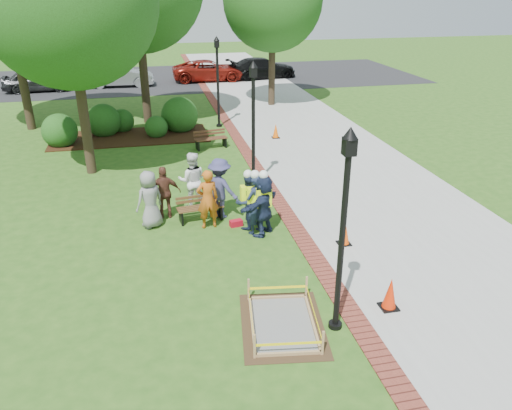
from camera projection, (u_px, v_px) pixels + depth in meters
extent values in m
plane|color=#285116|center=(247.00, 261.00, 12.76)|extent=(100.00, 100.00, 0.00)
cube|color=#9E9E99|center=(311.00, 139.00, 22.65)|extent=(6.00, 60.00, 0.02)
cube|color=maroon|center=(241.00, 143.00, 22.01)|extent=(0.50, 60.00, 0.03)
cube|color=#381E0F|center=(131.00, 137.00, 22.85)|extent=(7.00, 3.00, 0.05)
cube|color=black|center=(174.00, 78.00, 36.80)|extent=(36.00, 12.00, 0.01)
cube|color=#47331E|center=(282.00, 325.00, 10.39)|extent=(2.02, 2.52, 0.01)
cube|color=slate|center=(282.00, 324.00, 10.38)|extent=(1.45, 1.96, 0.04)
cube|color=tan|center=(282.00, 323.00, 10.37)|extent=(1.59, 2.09, 0.08)
cube|color=tan|center=(283.00, 314.00, 10.28)|extent=(1.62, 2.13, 0.55)
cube|color=yellow|center=(283.00, 313.00, 10.27)|extent=(1.56, 2.07, 0.06)
cube|color=brown|center=(200.00, 207.00, 14.78)|extent=(1.40, 0.56, 0.04)
cube|color=brown|center=(198.00, 198.00, 14.88)|extent=(1.36, 0.20, 0.22)
cube|color=black|center=(201.00, 214.00, 14.87)|extent=(1.28, 0.60, 0.40)
cube|color=#582D1E|center=(211.00, 139.00, 21.21)|extent=(1.44, 0.64, 0.04)
cube|color=#582D1E|center=(209.00, 132.00, 21.31)|extent=(1.38, 0.27, 0.22)
cube|color=black|center=(211.00, 144.00, 21.30)|extent=(1.32, 0.67, 0.41)
cube|color=black|center=(388.00, 307.00, 10.91)|extent=(0.39, 0.39, 0.05)
cone|color=red|center=(390.00, 293.00, 10.76)|extent=(0.30, 0.30, 0.71)
cube|color=black|center=(344.00, 244.00, 13.56)|extent=(0.35, 0.35, 0.05)
cone|color=#FF4D08|center=(345.00, 232.00, 13.41)|extent=(0.28, 0.28, 0.65)
cube|color=black|center=(276.00, 138.00, 22.73)|extent=(0.34, 0.34, 0.05)
cone|color=#F75D07|center=(276.00, 131.00, 22.59)|extent=(0.27, 0.27, 0.63)
cube|color=#AB0D1F|center=(236.00, 223.00, 14.56)|extent=(0.40, 0.26, 0.18)
cylinder|color=black|center=(341.00, 246.00, 9.56)|extent=(0.12, 0.12, 3.80)
cube|color=black|center=(349.00, 146.00, 8.74)|extent=(0.22, 0.22, 0.32)
cone|color=black|center=(351.00, 133.00, 8.64)|extent=(0.28, 0.28, 0.22)
cylinder|color=black|center=(335.00, 325.00, 10.32)|extent=(0.28, 0.28, 0.10)
cylinder|color=black|center=(253.00, 133.00, 16.68)|extent=(0.12, 0.12, 3.80)
cube|color=black|center=(253.00, 72.00, 15.86)|extent=(0.22, 0.22, 0.32)
cone|color=black|center=(253.00, 64.00, 15.76)|extent=(0.28, 0.28, 0.22)
cylinder|color=black|center=(253.00, 184.00, 17.44)|extent=(0.28, 0.28, 0.10)
cylinder|color=black|center=(218.00, 88.00, 23.81)|extent=(0.12, 0.12, 3.80)
cube|color=black|center=(217.00, 44.00, 22.98)|extent=(0.22, 0.22, 0.32)
cone|color=black|center=(216.00, 38.00, 22.88)|extent=(0.28, 0.28, 0.22)
cylinder|color=black|center=(219.00, 125.00, 24.56)|extent=(0.28, 0.28, 0.10)
cylinder|color=#3D2D1E|center=(83.00, 106.00, 17.66)|extent=(0.36, 0.36, 5.00)
cylinder|color=#3D2D1E|center=(143.00, 68.00, 24.24)|extent=(0.41, 0.41, 5.36)
cylinder|color=#3D2D1E|center=(272.00, 64.00, 27.95)|extent=(0.37, 0.37, 4.61)
sphere|color=#1E3F12|center=(273.00, 0.00, 26.59)|extent=(5.36, 5.36, 5.36)
cylinder|color=#3D2D1E|center=(20.00, 66.00, 22.97)|extent=(0.40, 0.40, 5.92)
sphere|color=#1E3F12|center=(62.00, 145.00, 21.76)|extent=(1.51, 1.51, 1.51)
sphere|color=#1E3F12|center=(105.00, 135.00, 23.23)|extent=(1.56, 1.56, 1.56)
sphere|color=#1E3F12|center=(157.00, 137.00, 22.97)|extent=(1.04, 1.04, 1.04)
sphere|color=#1E3F12|center=(181.00, 131.00, 23.91)|extent=(1.74, 1.74, 1.74)
sphere|color=#1E3F12|center=(123.00, 131.00, 23.84)|extent=(1.13, 1.13, 1.13)
imported|color=gray|center=(150.00, 200.00, 14.23)|extent=(0.65, 0.58, 1.70)
imported|color=#B85515|center=(208.00, 199.00, 14.18)|extent=(0.60, 0.43, 1.76)
imported|color=white|center=(192.00, 180.00, 15.45)|extent=(0.62, 0.44, 1.81)
imported|color=brown|center=(165.00, 193.00, 14.80)|extent=(0.53, 0.35, 1.62)
imported|color=#373761|center=(220.00, 189.00, 14.77)|extent=(0.70, 0.68, 1.86)
imported|color=#1C2C49|center=(263.00, 205.00, 13.79)|extent=(0.66, 0.65, 1.76)
cube|color=#D2F814|center=(263.00, 197.00, 13.69)|extent=(0.42, 0.26, 0.52)
sphere|color=white|center=(264.00, 175.00, 13.42)|extent=(0.25, 0.25, 0.25)
imported|color=#1B2146|center=(255.00, 205.00, 13.88)|extent=(0.65, 0.63, 1.73)
cube|color=#D2F814|center=(255.00, 196.00, 13.78)|extent=(0.42, 0.26, 0.52)
sphere|color=white|center=(255.00, 175.00, 13.51)|extent=(0.25, 0.25, 0.25)
imported|color=#1A2C44|center=(248.00, 202.00, 14.15)|extent=(0.61, 0.52, 1.64)
cube|color=#D2F814|center=(248.00, 194.00, 14.06)|extent=(0.42, 0.26, 0.52)
sphere|color=white|center=(248.00, 174.00, 13.81)|extent=(0.25, 0.25, 0.25)
imported|color=#28282A|center=(39.00, 91.00, 32.40)|extent=(2.29, 4.89, 1.57)
imported|color=#9C9CA1|center=(121.00, 86.00, 33.90)|extent=(2.22, 4.88, 1.57)
imported|color=maroon|center=(210.00, 81.00, 35.86)|extent=(2.17, 4.86, 1.57)
imported|color=black|center=(262.00, 78.00, 36.78)|extent=(2.98, 5.21, 1.60)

